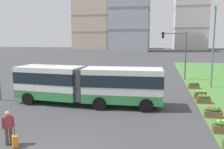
# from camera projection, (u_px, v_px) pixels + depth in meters

# --- Properties ---
(articulated_bus) EXTENTS (11.98, 3.16, 3.00)m
(articulated_bus) POSITION_uv_depth(u_px,v_px,m) (88.00, 84.00, 19.23)
(articulated_bus) COLOR silver
(articulated_bus) RESTS_ON ground
(pedestrian_crossing) EXTENTS (0.45, 0.43, 1.74)m
(pedestrian_crossing) POSITION_uv_depth(u_px,v_px,m) (8.00, 125.00, 11.96)
(pedestrian_crossing) COLOR #4C4238
(pedestrian_crossing) RESTS_ON ground
(rolling_suitcase) EXTENTS (0.42, 0.43, 0.97)m
(rolling_suitcase) POSITION_uv_depth(u_px,v_px,m) (15.00, 141.00, 11.78)
(rolling_suitcase) COLOR orange
(rolling_suitcase) RESTS_ON ground
(flower_planter_1) EXTENTS (1.10, 0.56, 0.74)m
(flower_planter_1) POSITION_uv_depth(u_px,v_px,m) (224.00, 127.00, 13.37)
(flower_planter_1) COLOR brown
(flower_planter_1) RESTS_ON grass_median
(flower_planter_2) EXTENTS (1.10, 0.56, 0.74)m
(flower_planter_2) POSITION_uv_depth(u_px,v_px,m) (213.00, 112.00, 16.03)
(flower_planter_2) COLOR brown
(flower_planter_2) RESTS_ON grass_median
(flower_planter_3) EXTENTS (1.10, 0.56, 0.74)m
(flower_planter_3) POSITION_uv_depth(u_px,v_px,m) (204.00, 99.00, 19.55)
(flower_planter_3) COLOR brown
(flower_planter_3) RESTS_ON grass_median
(flower_planter_4) EXTENTS (1.10, 0.56, 0.74)m
(flower_planter_4) POSITION_uv_depth(u_px,v_px,m) (201.00, 95.00, 21.02)
(flower_planter_4) COLOR brown
(flower_planter_4) RESTS_ON grass_median
(flower_planter_5) EXTENTS (1.10, 0.56, 0.74)m
(flower_planter_5) POSITION_uv_depth(u_px,v_px,m) (194.00, 85.00, 25.25)
(flower_planter_5) COLOR brown
(flower_planter_5) RESTS_ON grass_median
(traffic_light_far_right) EXTENTS (3.24, 0.28, 6.08)m
(traffic_light_far_right) POSITION_uv_depth(u_px,v_px,m) (178.00, 48.00, 30.29)
(traffic_light_far_right) COLOR #474C51
(traffic_light_far_right) RESTS_ON ground
(streetlight_median) EXTENTS (0.70, 0.28, 8.73)m
(streetlight_median) POSITION_uv_depth(u_px,v_px,m) (214.00, 43.00, 25.29)
(streetlight_median) COLOR slate
(streetlight_median) RESTS_ON ground
(apartment_tower_west) EXTENTS (17.94, 14.99, 40.67)m
(apartment_tower_west) POSITION_uv_depth(u_px,v_px,m) (92.00, 9.00, 124.63)
(apartment_tower_west) COLOR #C6B299
(apartment_tower_west) RESTS_ON ground
(apartment_tower_westcentre) EXTENTS (15.50, 16.88, 41.70)m
(apartment_tower_westcentre) POSITION_uv_depth(u_px,v_px,m) (131.00, 0.00, 99.16)
(apartment_tower_westcentre) COLOR #9EA3AD
(apartment_tower_westcentre) RESTS_ON ground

